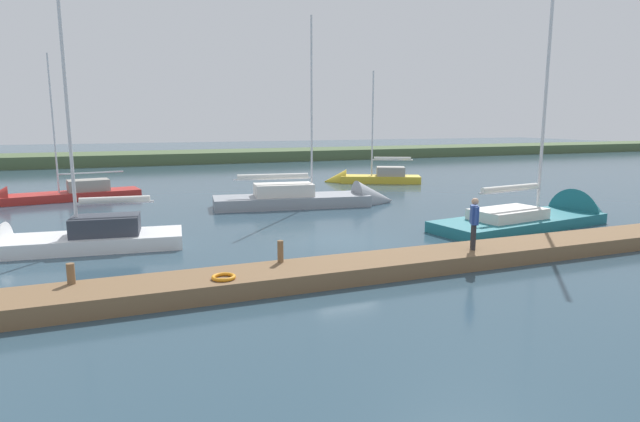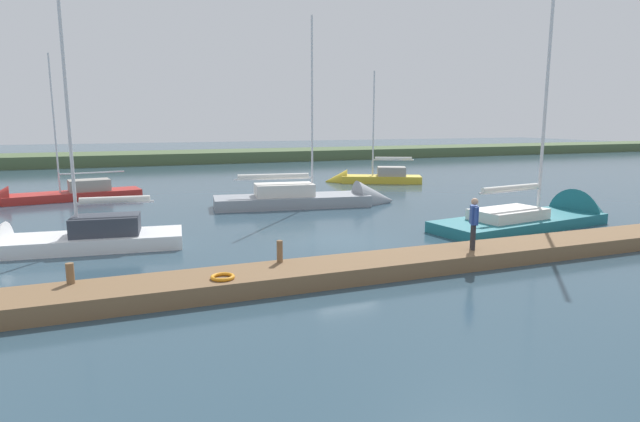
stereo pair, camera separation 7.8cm
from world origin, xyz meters
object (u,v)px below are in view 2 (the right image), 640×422
object	(u,v)px
mooring_post_far	(280,251)
mooring_post_near	(70,273)
life_ring_buoy	(223,277)
sailboat_far_right	(321,201)
sailboat_outer_mooring	(368,180)
sailboat_near_dock	(51,246)
sailboat_inner_slip	(51,199)
person_on_dock	(474,220)
sailboat_mid_channel	(554,219)

from	to	relation	value
mooring_post_far	mooring_post_near	bearing A→B (deg)	0.00
mooring_post_far	life_ring_buoy	xyz separation A→B (m)	(1.93, 1.03, -0.29)
sailboat_far_right	sailboat_outer_mooring	size ratio (longest dim) A/B	1.22
mooring_post_far	sailboat_near_dock	distance (m)	9.34
mooring_post_far	sailboat_near_dock	world-z (taller)	sailboat_near_dock
sailboat_inner_slip	person_on_dock	size ratio (longest dim) A/B	5.53
mooring_post_near	sailboat_inner_slip	size ratio (longest dim) A/B	0.06
sailboat_outer_mooring	sailboat_inner_slip	distance (m)	21.96
sailboat_mid_channel	mooring_post_far	bearing A→B (deg)	-174.14
sailboat_inner_slip	sailboat_far_right	bearing A→B (deg)	143.32
mooring_post_near	sailboat_near_dock	world-z (taller)	sailboat_near_dock
life_ring_buoy	sailboat_far_right	distance (m)	15.67
life_ring_buoy	sailboat_near_dock	distance (m)	8.83
mooring_post_far	sailboat_far_right	xyz separation A→B (m)	(-6.16, -12.38, -0.61)
sailboat_outer_mooring	sailboat_mid_channel	xyz separation A→B (m)	(-1.04, 17.52, 0.00)
sailboat_outer_mooring	mooring_post_far	bearing A→B (deg)	83.10
sailboat_far_right	sailboat_inner_slip	bearing A→B (deg)	160.73
sailboat_near_dock	mooring_post_far	bearing A→B (deg)	143.71
mooring_post_near	sailboat_outer_mooring	world-z (taller)	sailboat_outer_mooring
sailboat_far_right	sailboat_inner_slip	distance (m)	16.27
mooring_post_far	life_ring_buoy	bearing A→B (deg)	28.10
life_ring_buoy	sailboat_mid_channel	bearing A→B (deg)	-163.98
sailboat_far_right	sailboat_inner_slip	xyz separation A→B (m)	(14.50, -7.37, -0.12)
sailboat_mid_channel	sailboat_inner_slip	xyz separation A→B (m)	(22.95, -16.03, -0.07)
sailboat_near_dock	sailboat_far_right	bearing A→B (deg)	-148.89
sailboat_outer_mooring	sailboat_near_dock	bearing A→B (deg)	61.87
person_on_dock	mooring_post_near	bearing A→B (deg)	24.41
mooring_post_far	sailboat_inner_slip	world-z (taller)	sailboat_inner_slip
sailboat_mid_channel	sailboat_inner_slip	size ratio (longest dim) A/B	1.34
mooring_post_near	person_on_dock	xyz separation A→B (m)	(-12.20, 0.80, 0.73)
sailboat_far_right	person_on_dock	size ratio (longest dim) A/B	6.56
life_ring_buoy	sailboat_inner_slip	size ratio (longest dim) A/B	0.07
sailboat_outer_mooring	person_on_dock	size ratio (longest dim) A/B	5.38
life_ring_buoy	person_on_dock	world-z (taller)	person_on_dock
sailboat_far_right	mooring_post_near	bearing A→B (deg)	-126.22
sailboat_far_right	sailboat_mid_channel	distance (m)	12.10
mooring_post_near	sailboat_inner_slip	xyz separation A→B (m)	(2.59, -19.75, -0.66)
sailboat_outer_mooring	sailboat_mid_channel	distance (m)	17.56
mooring_post_far	sailboat_near_dock	size ratio (longest dim) A/B	0.07
mooring_post_far	person_on_dock	world-z (taller)	person_on_dock
life_ring_buoy	sailboat_outer_mooring	distance (m)	27.14
mooring_post_far	sailboat_mid_channel	bearing A→B (deg)	-165.72
mooring_post_far	sailboat_near_dock	xyz separation A→B (m)	(6.89, -6.27, -0.67)
life_ring_buoy	sailboat_inner_slip	distance (m)	21.75
sailboat_far_right	life_ring_buoy	bearing A→B (deg)	-113.44
sailboat_outer_mooring	sailboat_inner_slip	bearing A→B (deg)	29.57
life_ring_buoy	mooring_post_near	bearing A→B (deg)	-15.14
sailboat_near_dock	person_on_dock	bearing A→B (deg)	158.11
sailboat_far_right	person_on_dock	distance (m)	13.24
sailboat_far_right	sailboat_near_dock	world-z (taller)	sailboat_far_right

